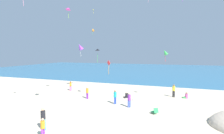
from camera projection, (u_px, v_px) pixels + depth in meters
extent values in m
plane|color=beige|center=(122.00, 98.00, 22.13)|extent=(120.00, 120.00, 0.00)
cube|color=teal|center=(153.00, 70.00, 59.64)|extent=(120.00, 60.00, 0.05)
cube|color=#2D9956|center=(154.00, 112.00, 16.61)|extent=(0.73, 0.73, 0.03)
cube|color=#2D9956|center=(156.00, 110.00, 16.33)|extent=(0.48, 0.46, 0.46)
cylinder|color=#B7B7BC|center=(151.00, 112.00, 16.67)|extent=(0.02, 0.02, 0.17)
cylinder|color=#B7B7BC|center=(155.00, 112.00, 16.87)|extent=(0.02, 0.02, 0.17)
cylinder|color=#19ADB2|center=(42.00, 125.00, 13.04)|extent=(0.15, 0.15, 0.86)
cylinder|color=#19ADB2|center=(44.00, 125.00, 12.99)|extent=(0.15, 0.15, 0.86)
cylinder|color=black|center=(43.00, 115.00, 12.95)|extent=(0.38, 0.38, 0.65)
sphere|color=tan|center=(43.00, 109.00, 12.92)|extent=(0.24, 0.24, 0.24)
cylinder|color=blue|center=(114.00, 101.00, 19.61)|extent=(0.14, 0.14, 0.82)
cylinder|color=blue|center=(116.00, 100.00, 19.73)|extent=(0.14, 0.14, 0.82)
cylinder|color=#19ADB2|center=(115.00, 94.00, 19.62)|extent=(0.45, 0.45, 0.61)
sphere|color=#A87A5B|center=(115.00, 91.00, 19.58)|extent=(0.23, 0.23, 0.23)
cylinder|color=purple|center=(87.00, 96.00, 22.02)|extent=(0.14, 0.14, 0.77)
cylinder|color=purple|center=(88.00, 96.00, 21.93)|extent=(0.14, 0.14, 0.77)
cylinder|color=orange|center=(87.00, 91.00, 21.92)|extent=(0.37, 0.37, 0.58)
sphere|color=beige|center=(87.00, 88.00, 21.89)|extent=(0.21, 0.21, 0.21)
cylinder|color=#D8599E|center=(71.00, 88.00, 26.75)|extent=(0.13, 0.13, 0.74)
cylinder|color=#D8599E|center=(70.00, 88.00, 26.73)|extent=(0.13, 0.13, 0.74)
cylinder|color=orange|center=(71.00, 84.00, 26.68)|extent=(0.40, 0.40, 0.55)
sphere|color=brown|center=(70.00, 82.00, 26.65)|extent=(0.20, 0.20, 0.20)
cylinder|color=purple|center=(42.00, 134.00, 11.69)|extent=(0.13, 0.13, 0.72)
cylinder|color=purple|center=(44.00, 133.00, 11.82)|extent=(0.13, 0.13, 0.72)
cylinder|color=orange|center=(43.00, 125.00, 11.70)|extent=(0.35, 0.35, 0.54)
sphere|color=tan|center=(43.00, 120.00, 11.67)|extent=(0.20, 0.20, 0.20)
cylinder|color=black|center=(174.00, 94.00, 22.72)|extent=(0.15, 0.15, 0.85)
cylinder|color=black|center=(173.00, 94.00, 22.87)|extent=(0.15, 0.15, 0.85)
cylinder|color=yellow|center=(174.00, 88.00, 22.74)|extent=(0.47, 0.47, 0.64)
sphere|color=#846047|center=(174.00, 85.00, 22.70)|extent=(0.23, 0.23, 0.23)
cylinder|color=blue|center=(130.00, 104.00, 18.49)|extent=(0.14, 0.14, 0.80)
cylinder|color=blue|center=(128.00, 104.00, 18.48)|extent=(0.14, 0.14, 0.80)
cylinder|color=purple|center=(129.00, 97.00, 18.43)|extent=(0.41, 0.41, 0.60)
sphere|color=beige|center=(129.00, 94.00, 18.40)|extent=(0.22, 0.22, 0.22)
cylinder|color=black|center=(127.00, 95.00, 22.53)|extent=(0.53, 0.53, 0.58)
sphere|color=beige|center=(127.00, 93.00, 22.50)|extent=(0.23, 0.23, 0.23)
cube|color=black|center=(125.00, 97.00, 22.41)|extent=(0.48, 0.51, 0.17)
cylinder|color=#D8599E|center=(187.00, 96.00, 22.22)|extent=(0.46, 0.46, 0.59)
sphere|color=#A87A5B|center=(187.00, 93.00, 22.18)|extent=(0.24, 0.24, 0.24)
cube|color=green|center=(185.00, 98.00, 22.26)|extent=(0.48, 0.39, 0.17)
pyramid|color=black|center=(97.00, 50.00, 21.50)|extent=(0.85, 0.83, 0.28)
cylinder|color=green|center=(97.00, 58.00, 21.59)|extent=(0.07, 0.07, 1.17)
cylinder|color=pink|center=(23.00, 1.00, 16.35)|extent=(0.13, 0.17, 0.85)
cone|color=purple|center=(80.00, 47.00, 27.84)|extent=(1.31, 1.38, 1.20)
cylinder|color=white|center=(80.00, 53.00, 27.92)|extent=(0.15, 0.19, 1.18)
pyramid|color=#DB3DA8|center=(69.00, 9.00, 21.58)|extent=(0.89, 0.84, 0.38)
cylinder|color=#99DB33|center=(69.00, 15.00, 21.63)|extent=(0.05, 0.05, 0.72)
cone|color=green|center=(165.00, 52.00, 21.23)|extent=(0.86, 0.68, 0.81)
cylinder|color=red|center=(165.00, 58.00, 21.29)|extent=(0.09, 0.05, 0.88)
pyramid|color=yellow|center=(93.00, 10.00, 37.06)|extent=(0.51, 0.54, 0.21)
cylinder|color=yellow|center=(93.00, 12.00, 37.11)|extent=(0.08, 0.07, 0.55)
cone|color=orange|center=(93.00, 30.00, 26.44)|extent=(0.66, 0.55, 0.58)
cylinder|color=green|center=(93.00, 33.00, 26.48)|extent=(0.11, 0.06, 0.54)
cube|color=red|center=(109.00, 63.00, 16.55)|extent=(0.44, 0.32, 0.50)
cylinder|color=orange|center=(109.00, 69.00, 16.60)|extent=(0.06, 0.08, 0.92)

